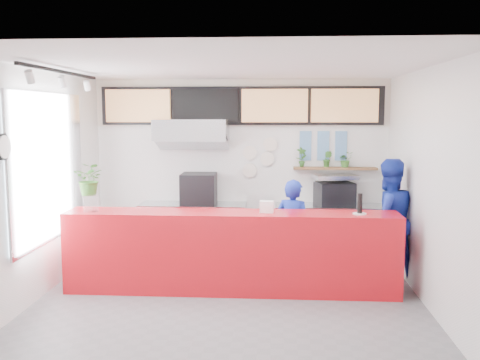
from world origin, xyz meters
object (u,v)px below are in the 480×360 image
at_px(espresso_machine, 334,194).
at_px(staff_center, 293,230).
at_px(staff_right, 387,220).
at_px(panini_oven, 199,189).
at_px(pepper_mill, 360,203).
at_px(service_counter, 231,252).

distance_m(espresso_machine, staff_center, 1.49).
bearing_deg(staff_right, panini_oven, -38.35).
height_order(panini_oven, espresso_machine, panini_oven).
bearing_deg(staff_right, pepper_mill, 36.38).
xyz_separation_m(staff_right, pepper_mill, (-0.50, -0.66, 0.35)).
bearing_deg(panini_oven, espresso_machine, -1.03).
bearing_deg(panini_oven, staff_right, -23.10).
distance_m(panini_oven, pepper_mill, 3.03).
bearing_deg(service_counter, panini_oven, 111.17).
xyz_separation_m(service_counter, staff_right, (2.21, 0.62, 0.34)).
distance_m(service_counter, panini_oven, 2.02).
height_order(staff_center, pepper_mill, staff_center).
xyz_separation_m(espresso_machine, staff_right, (0.63, -1.18, -0.20)).
xyz_separation_m(service_counter, espresso_machine, (1.58, 1.80, 0.54)).
height_order(panini_oven, staff_right, staff_right).
distance_m(panini_oven, staff_right, 3.15).
height_order(service_counter, staff_right, staff_right).
height_order(espresso_machine, staff_center, staff_center).
xyz_separation_m(espresso_machine, staff_center, (-0.73, -1.25, -0.35)).
bearing_deg(service_counter, pepper_mill, -1.34).
distance_m(staff_right, pepper_mill, 0.90).
bearing_deg(staff_right, service_counter, -0.57).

